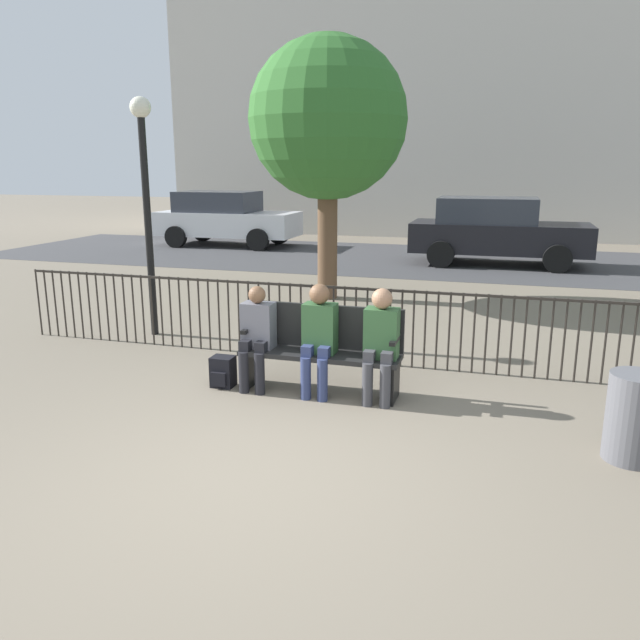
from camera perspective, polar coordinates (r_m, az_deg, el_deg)
ground_plane at (r=5.06m, az=-6.36°, el=-13.95°), size 80.00×80.00×0.00m
park_bench at (r=6.63m, az=0.19°, el=-2.42°), size 1.71×0.45×0.92m
seated_person_0 at (r=6.70m, az=-5.81°, el=-1.15°), size 0.34×0.39×1.12m
seated_person_1 at (r=6.47m, az=-0.11°, el=-1.26°), size 0.34×0.39×1.19m
seated_person_2 at (r=6.32m, az=5.56°, el=-1.74°), size 0.34×0.39×1.18m
backpack at (r=6.92m, az=-8.87°, el=-4.72°), size 0.24×0.24×0.34m
fence_railing at (r=7.60m, az=2.29°, el=0.21°), size 9.01×0.03×0.95m
tree_0 at (r=11.25m, az=0.72°, el=17.77°), size 2.76×2.76×4.52m
lamp_post at (r=9.00m, az=-15.71°, el=12.31°), size 0.28×0.28×3.25m
street_surface at (r=16.38m, az=10.07°, el=5.43°), size 24.00×6.00×0.01m
parked_car_0 at (r=19.22m, az=-8.66°, el=9.23°), size 4.20×1.94×1.62m
parked_car_1 at (r=15.85m, az=15.77°, el=7.91°), size 4.20×1.94×1.62m
building_facade at (r=24.51m, az=13.11°, el=23.05°), size 20.00×6.00×12.78m
trash_bin at (r=5.74m, az=26.82°, el=-7.96°), size 0.45×0.45×0.74m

